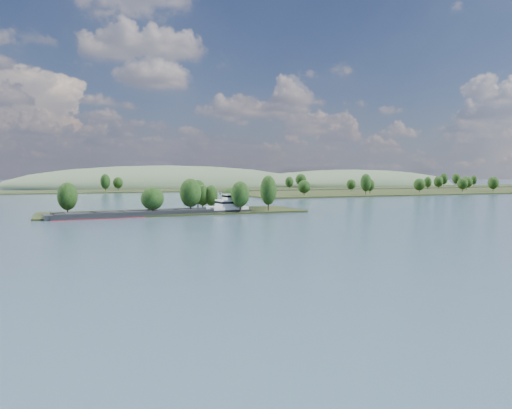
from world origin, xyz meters
name	(u,v)px	position (x,y,z in m)	size (l,w,h in m)	color
ground	(220,230)	(0.00, 120.00, 0.00)	(1800.00, 1800.00, 0.00)	#334A59
tree_island	(193,202)	(6.86, 178.87, 4.17)	(100.00, 31.44, 15.08)	black
right_bank	(438,191)	(232.12, 299.41, 0.96)	(320.00, 90.00, 15.25)	black
back_shoreline	(128,190)	(8.57, 399.74, 0.70)	(900.00, 60.00, 14.82)	black
hill_east	(351,186)	(260.00, 470.00, 0.00)	(260.00, 140.00, 36.00)	#42563B
hill_west	(168,187)	(60.00, 500.00, 0.00)	(320.00, 160.00, 44.00)	#42563B
cargo_barge	(168,212)	(-4.30, 170.40, 1.26)	(74.14, 15.45, 9.96)	black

